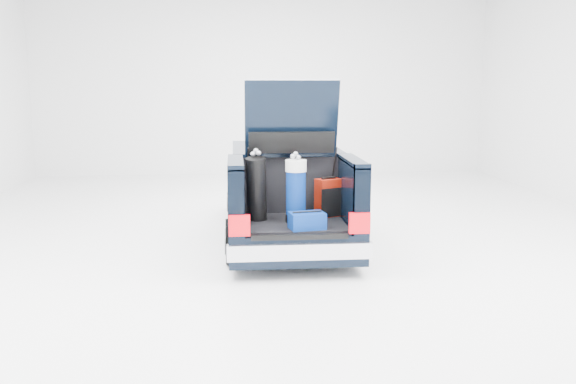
{
  "coord_description": "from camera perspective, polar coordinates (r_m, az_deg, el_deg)",
  "views": [
    {
      "loc": [
        -0.79,
        -9.38,
        2.42
      ],
      "look_at": [
        0.0,
        -0.5,
        0.83
      ],
      "focal_mm": 38.0,
      "sensor_mm": 36.0,
      "label": 1
    }
  ],
  "objects": [
    {
      "name": "blue_duffel",
      "position": [
        7.72,
        1.79,
        -2.69
      ],
      "size": [
        0.48,
        0.36,
        0.23
      ],
      "rotation": [
        0.0,
        0.0,
        0.18
      ],
      "color": "navy",
      "rests_on": "car"
    },
    {
      "name": "ground",
      "position": [
        9.72,
        -0.26,
        -4.28
      ],
      "size": [
        14.0,
        14.0,
        0.0
      ],
      "primitive_type": "plane",
      "color": "white",
      "rests_on": "ground"
    },
    {
      "name": "blue_golf_bag",
      "position": [
        8.04,
        0.74,
        0.15
      ],
      "size": [
        0.34,
        0.34,
        0.94
      ],
      "rotation": [
        0.0,
        0.0,
        -0.25
      ],
      "color": "black",
      "rests_on": "car"
    },
    {
      "name": "car",
      "position": [
        9.68,
        -0.32,
        -0.27
      ],
      "size": [
        1.87,
        4.65,
        2.47
      ],
      "color": "black",
      "rests_on": "ground"
    },
    {
      "name": "black_golf_bag",
      "position": [
        8.13,
        -2.97,
        0.31
      ],
      "size": [
        0.33,
        0.42,
        0.97
      ],
      "rotation": [
        0.0,
        0.0,
        -0.18
      ],
      "color": "black",
      "rests_on": "car"
    },
    {
      "name": "red_suitcase",
      "position": [
        8.44,
        3.8,
        -0.54
      ],
      "size": [
        0.39,
        0.34,
        0.55
      ],
      "rotation": [
        0.0,
        0.0,
        0.42
      ],
      "color": "#751003",
      "rests_on": "car"
    }
  ]
}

